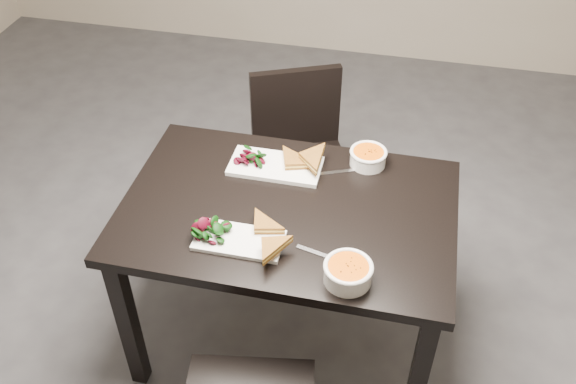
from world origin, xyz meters
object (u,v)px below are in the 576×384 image
object	(u,v)px
chair_far	(300,151)
soup_bowl_far	(368,156)
soup_bowl_near	(348,272)
plate_far	(275,166)
plate_near	(239,240)
table	(288,226)

from	to	relation	value
chair_far	soup_bowl_far	world-z (taller)	chair_far
chair_far	soup_bowl_far	xyz separation A→B (m)	(0.34, -0.37, 0.30)
soup_bowl_near	plate_far	world-z (taller)	soup_bowl_near
plate_near	soup_bowl_far	bearing A→B (deg)	54.44
table	soup_bowl_near	world-z (taller)	soup_bowl_near
chair_far	soup_bowl_far	bearing A→B (deg)	-70.98
table	soup_bowl_far	world-z (taller)	soup_bowl_far
plate_far	soup_bowl_far	distance (m)	0.36
soup_bowl_near	plate_far	bearing A→B (deg)	125.10
chair_far	soup_bowl_near	size ratio (longest dim) A/B	5.36
plate_far	plate_near	bearing A→B (deg)	-93.71
table	plate_far	bearing A→B (deg)	114.77
soup_bowl_near	chair_far	bearing A→B (deg)	109.84
chair_far	soup_bowl_near	world-z (taller)	chair_far
chair_far	plate_far	xyz separation A→B (m)	(-0.00, -0.47, 0.27)
plate_near	soup_bowl_far	distance (m)	0.64
chair_far	plate_near	bearing A→B (deg)	-115.52
chair_far	plate_near	xyz separation A→B (m)	(-0.03, -0.89, 0.27)
table	chair_far	xyz separation A→B (m)	(-0.09, 0.68, -0.17)
chair_far	plate_far	distance (m)	0.55
soup_bowl_far	table	bearing A→B (deg)	-128.69
chair_far	soup_bowl_near	xyz separation A→B (m)	(0.35, -0.98, 0.31)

